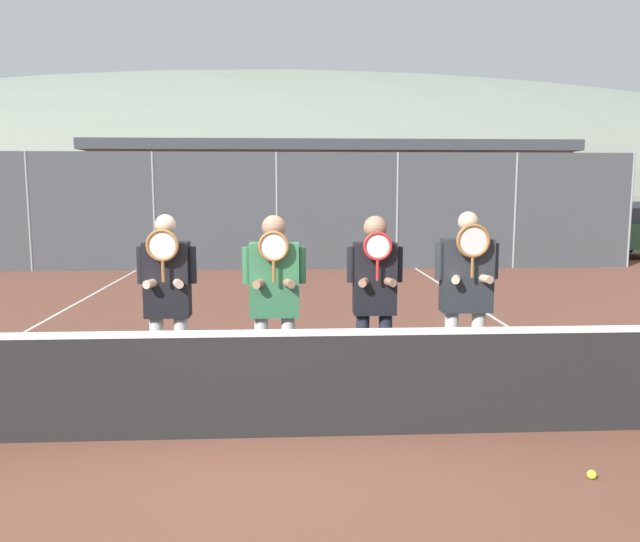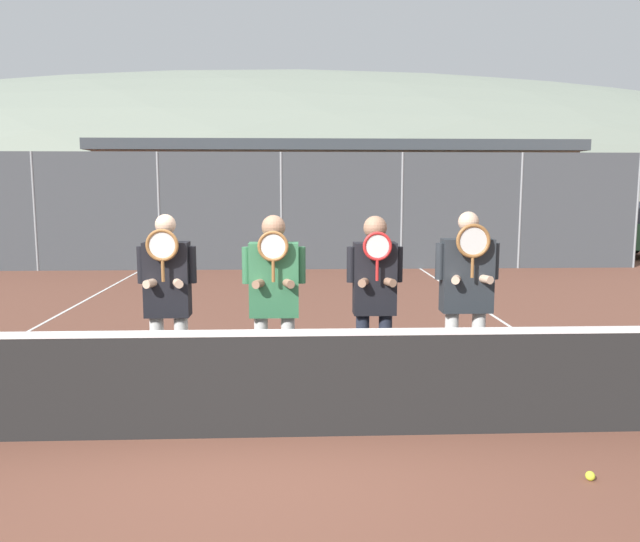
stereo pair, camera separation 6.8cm
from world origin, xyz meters
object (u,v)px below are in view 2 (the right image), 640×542
object	(u,v)px
player_rightmost	(467,291)
car_right_of_center	(607,229)
player_leftmost	(168,297)
player_center_left	(274,294)
player_center_right	(374,293)
car_left_of_center	(272,229)
car_far_left	(95,230)
tennis_ball_on_court	(590,476)
car_center	(447,229)

from	to	relation	value
player_rightmost	car_right_of_center	bearing A→B (deg)	58.15
player_rightmost	car_right_of_center	distance (m)	14.46
player_leftmost	player_center_left	xyz separation A→B (m)	(1.00, -0.02, 0.02)
player_center_left	player_center_right	size ratio (longest dim) A/B	1.01
player_center_right	car_left_of_center	distance (m)	12.40
player_center_left	car_left_of_center	distance (m)	12.42
player_rightmost	car_left_of_center	world-z (taller)	player_rightmost
car_right_of_center	car_left_of_center	bearing A→B (deg)	179.63
player_center_right	car_right_of_center	size ratio (longest dim) A/B	0.45
car_far_left	tennis_ball_on_court	xyz separation A→B (m)	(7.82, -13.96, -0.84)
player_leftmost	car_right_of_center	distance (m)	16.18
player_leftmost	car_far_left	world-z (taller)	player_leftmost
player_rightmost	car_far_left	world-z (taller)	player_rightmost
car_center	car_right_of_center	bearing A→B (deg)	0.48
car_left_of_center	car_right_of_center	bearing A→B (deg)	-0.37
player_rightmost	car_left_of_center	distance (m)	12.56
player_rightmost	tennis_ball_on_court	xyz separation A→B (m)	(0.46, -1.71, -1.07)
player_leftmost	tennis_ball_on_court	xyz separation A→B (m)	(3.30, -1.66, -1.04)
player_leftmost	player_center_left	bearing A→B (deg)	-1.07
player_leftmost	player_rightmost	distance (m)	2.85
car_left_of_center	car_center	size ratio (longest dim) A/B	1.11
car_right_of_center	player_leftmost	bearing A→B (deg)	-130.36
car_center	car_right_of_center	world-z (taller)	car_center
car_left_of_center	car_right_of_center	distance (m)	9.93
car_far_left	car_left_of_center	bearing A→B (deg)	1.07
car_far_left	car_right_of_center	size ratio (longest dim) A/B	1.01
player_center_left	car_center	xyz separation A→B (m)	(4.68, 12.31, -0.21)
player_rightmost	car_right_of_center	size ratio (longest dim) A/B	0.46
player_center_right	car_right_of_center	distance (m)	14.93
player_center_left	tennis_ball_on_court	bearing A→B (deg)	-35.43
player_center_left	tennis_ball_on_court	size ratio (longest dim) A/B	26.97
car_left_of_center	car_right_of_center	xyz separation A→B (m)	(9.93, -0.06, -0.03)
player_center_left	player_center_right	world-z (taller)	player_center_left
car_far_left	tennis_ball_on_court	distance (m)	16.02
player_center_right	tennis_ball_on_court	xyz separation A→B (m)	(1.35, -1.73, -1.04)
player_rightmost	tennis_ball_on_court	bearing A→B (deg)	-74.99
player_center_right	car_left_of_center	size ratio (longest dim) A/B	0.39
player_center_left	player_rightmost	distance (m)	1.85
car_right_of_center	tennis_ball_on_court	size ratio (longest dim) A/B	58.91
player_rightmost	player_leftmost	bearing A→B (deg)	-179.04
player_center_left	car_right_of_center	world-z (taller)	player_center_left
player_leftmost	car_right_of_center	xyz separation A→B (m)	(10.48, 12.33, -0.21)
car_left_of_center	player_rightmost	bearing A→B (deg)	-79.44
car_far_left	car_left_of_center	distance (m)	5.06
player_leftmost	tennis_ball_on_court	world-z (taller)	player_leftmost
player_center_right	player_center_left	bearing A→B (deg)	-174.55
player_rightmost	car_far_left	bearing A→B (deg)	121.00
car_far_left	car_right_of_center	world-z (taller)	car_far_left
car_left_of_center	tennis_ball_on_court	bearing A→B (deg)	-78.89
player_leftmost	car_right_of_center	bearing A→B (deg)	49.64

